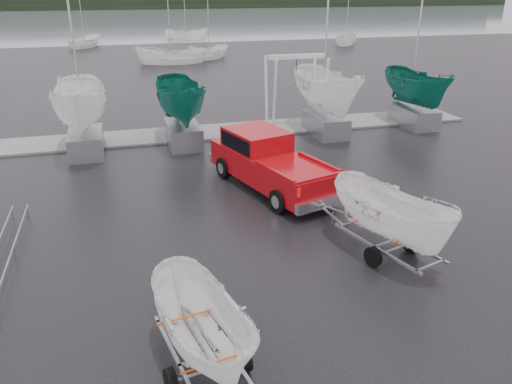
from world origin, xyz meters
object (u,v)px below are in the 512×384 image
object	(u,v)px
pickup_truck	(267,159)
boat_hoist	(296,81)
trailer_hitched	(396,171)
trailer_parked	(201,275)

from	to	relation	value
pickup_truck	boat_hoist	distance (m)	9.57
trailer_hitched	boat_hoist	size ratio (longest dim) A/B	1.24
pickup_truck	trailer_hitched	world-z (taller)	trailer_hitched
trailer_hitched	boat_hoist	world-z (taller)	trailer_hitched
trailer_hitched	trailer_parked	xyz separation A→B (m)	(-6.28, -3.50, -0.28)
trailer_parked	boat_hoist	bearing A→B (deg)	54.63
trailer_hitched	boat_hoist	distance (m)	15.18
trailer_hitched	trailer_parked	size ratio (longest dim) A/B	1.12
boat_hoist	pickup_truck	bearing A→B (deg)	-116.78
trailer_parked	boat_hoist	size ratio (longest dim) A/B	1.11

